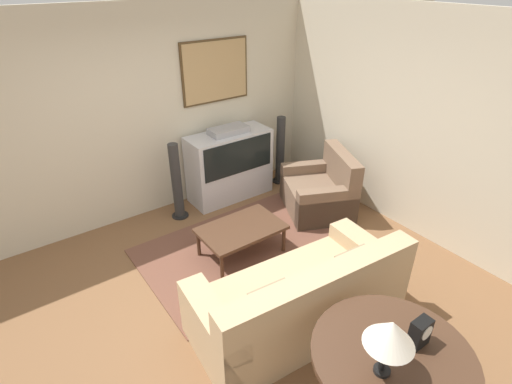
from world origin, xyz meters
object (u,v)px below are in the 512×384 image
(tv, at_px, (230,165))
(speaker_tower_left, at_px, (177,184))
(armchair, at_px, (320,192))
(table_lamp, at_px, (391,334))
(mantel_clock, at_px, (420,333))
(coffee_table, at_px, (241,230))
(speaker_tower_right, at_px, (280,152))
(console_table, at_px, (392,361))
(couch, at_px, (300,300))

(tv, distance_m, speaker_tower_left, 0.88)
(armchair, distance_m, table_lamp, 3.25)
(table_lamp, bearing_deg, mantel_clock, -0.18)
(speaker_tower_left, bearing_deg, coffee_table, -79.24)
(mantel_clock, xyz_separation_m, speaker_tower_right, (1.62, 3.51, -0.33))
(coffee_table, bearing_deg, tv, 62.65)
(console_table, height_order, table_lamp, table_lamp)
(coffee_table, bearing_deg, table_lamp, -101.17)
(coffee_table, distance_m, speaker_tower_right, 1.95)
(coffee_table, height_order, console_table, console_table)
(table_lamp, distance_m, speaker_tower_right, 4.08)
(coffee_table, relative_size, table_lamp, 2.13)
(tv, relative_size, coffee_table, 1.26)
(console_table, xyz_separation_m, speaker_tower_left, (0.06, 3.47, -0.16))
(table_lamp, xyz_separation_m, speaker_tower_right, (1.99, 3.51, -0.58))
(couch, height_order, coffee_table, couch)
(couch, xyz_separation_m, console_table, (-0.12, -1.06, 0.36))
(tv, height_order, couch, tv)
(couch, bearing_deg, speaker_tower_left, -83.78)
(console_table, bearing_deg, couch, 83.66)
(table_lamp, height_order, mantel_clock, table_lamp)
(coffee_table, height_order, speaker_tower_right, speaker_tower_right)
(speaker_tower_left, bearing_deg, armchair, -31.02)
(mantel_clock, distance_m, speaker_tower_left, 3.53)
(couch, height_order, speaker_tower_left, speaker_tower_left)
(speaker_tower_left, bearing_deg, couch, -88.54)
(coffee_table, height_order, table_lamp, table_lamp)
(tv, relative_size, mantel_clock, 5.60)
(couch, bearing_deg, speaker_tower_right, -120.38)
(console_table, relative_size, speaker_tower_left, 1.04)
(speaker_tower_left, bearing_deg, table_lamp, -93.78)
(couch, distance_m, table_lamp, 1.37)
(speaker_tower_right, bearing_deg, coffee_table, -142.25)
(mantel_clock, bearing_deg, speaker_tower_left, 92.37)
(coffee_table, relative_size, mantel_clock, 4.44)
(table_lamp, relative_size, speaker_tower_left, 0.42)
(tv, xyz_separation_m, couch, (-0.82, -2.49, -0.20))
(armchair, height_order, table_lamp, table_lamp)
(tv, height_order, speaker_tower_left, tv)
(mantel_clock, height_order, speaker_tower_right, speaker_tower_right)
(armchair, height_order, console_table, armchair)
(coffee_table, xyz_separation_m, console_table, (-0.28, -2.28, 0.33))
(table_lamp, bearing_deg, couch, 74.98)
(tv, relative_size, speaker_tower_right, 1.13)
(tv, xyz_separation_m, mantel_clock, (-0.74, -3.59, 0.33))
(armchair, bearing_deg, console_table, -10.35)
(armchair, bearing_deg, tv, -119.12)
(tv, distance_m, mantel_clock, 3.68)
(armchair, xyz_separation_m, mantel_clock, (-1.53, -2.50, 0.56))
(armchair, distance_m, console_table, 3.04)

